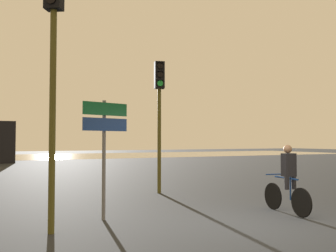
{
  "coord_description": "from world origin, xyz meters",
  "views": [
    {
      "loc": [
        -4.85,
        -5.98,
        1.71
      ],
      "look_at": [
        0.5,
        5.0,
        2.2
      ],
      "focal_mm": 40.0,
      "sensor_mm": 36.0,
      "label": 1
    }
  ],
  "objects_px": {
    "traffic_light_center": "(159,101)",
    "traffic_light_near_left": "(53,46)",
    "cyclist": "(288,179)",
    "direction_sign_post": "(105,137)"
  },
  "relations": [
    {
      "from": "traffic_light_center",
      "to": "traffic_light_near_left",
      "type": "height_order",
      "value": "traffic_light_near_left"
    },
    {
      "from": "traffic_light_center",
      "to": "cyclist",
      "type": "xyz_separation_m",
      "value": [
        1.29,
        -4.48,
        -2.21
      ]
    },
    {
      "from": "cyclist",
      "to": "traffic_light_center",
      "type": "bearing_deg",
      "value": 111.89
    },
    {
      "from": "traffic_light_center",
      "to": "cyclist",
      "type": "distance_m",
      "value": 5.15
    },
    {
      "from": "traffic_light_near_left",
      "to": "direction_sign_post",
      "type": "xyz_separation_m",
      "value": [
        1.22,
        0.73,
        -1.7
      ]
    },
    {
      "from": "traffic_light_center",
      "to": "direction_sign_post",
      "type": "relative_size",
      "value": 1.67
    },
    {
      "from": "traffic_light_center",
      "to": "cyclist",
      "type": "height_order",
      "value": "traffic_light_center"
    },
    {
      "from": "direction_sign_post",
      "to": "cyclist",
      "type": "relative_size",
      "value": 1.52
    },
    {
      "from": "traffic_light_center",
      "to": "direction_sign_post",
      "type": "xyz_separation_m",
      "value": [
        -2.81,
        -3.26,
        -1.23
      ]
    },
    {
      "from": "traffic_light_near_left",
      "to": "cyclist",
      "type": "xyz_separation_m",
      "value": [
        5.32,
        -0.48,
        -2.68
      ]
    }
  ]
}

